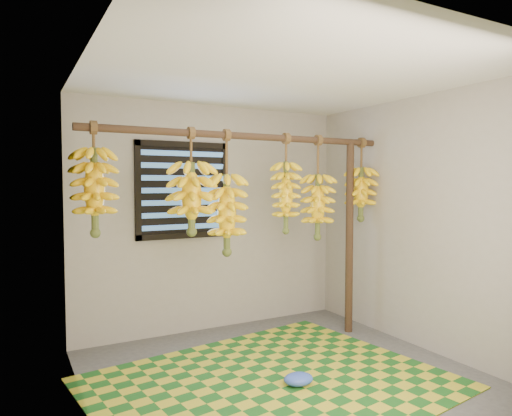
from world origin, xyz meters
TOP-DOWN VIEW (x-y plane):
  - floor at (0.00, 0.00)m, footprint 3.00×3.00m
  - ceiling at (0.00, 0.00)m, footprint 3.00×3.00m
  - wall_back at (0.00, 1.50)m, footprint 3.00×0.01m
  - wall_left at (-1.50, 0.00)m, footprint 0.01×3.00m
  - wall_right at (1.50, 0.00)m, footprint 0.01×3.00m
  - window at (-0.35, 1.48)m, footprint 1.00×0.04m
  - hanging_pole at (0.00, 0.70)m, footprint 3.00×0.06m
  - support_post at (1.20, 0.70)m, footprint 0.08×0.08m
  - woven_mat at (-0.17, -0.01)m, footprint 2.88×2.43m
  - plastic_bag at (-0.01, -0.15)m, footprint 0.27×0.22m
  - banana_bunch_a at (-1.35, 0.70)m, footprint 0.33×0.33m
  - banana_bunch_b at (-0.55, 0.70)m, footprint 0.39×0.39m
  - banana_bunch_c at (-0.22, 0.70)m, footprint 0.34×0.34m
  - banana_bunch_d at (0.41, 0.70)m, footprint 0.28×0.28m
  - banana_bunch_e at (0.79, 0.70)m, footprint 0.34×0.34m
  - banana_bunch_f at (1.35, 0.70)m, footprint 0.32×0.32m

SIDE VIEW (x-z plane):
  - floor at x=0.00m, z-range -0.01..0.00m
  - woven_mat at x=-0.17m, z-range 0.00..0.01m
  - plastic_bag at x=-0.01m, z-range 0.01..0.11m
  - support_post at x=1.20m, z-range 0.00..2.00m
  - wall_back at x=0.00m, z-range 0.00..2.40m
  - wall_left at x=-1.50m, z-range 0.00..2.40m
  - wall_right at x=1.50m, z-range 0.00..2.40m
  - banana_bunch_c at x=-0.22m, z-range 0.73..1.85m
  - banana_bunch_e at x=0.79m, z-range 0.82..1.86m
  - banana_bunch_d at x=0.41m, z-range 0.96..1.92m
  - banana_bunch_b at x=-0.55m, z-range 0.98..1.90m
  - banana_bunch_f at x=1.35m, z-range 1.02..1.90m
  - window at x=-0.35m, z-range 1.00..2.00m
  - banana_bunch_a at x=-1.35m, z-range 1.06..1.95m
  - hanging_pole at x=0.00m, z-range 1.97..2.03m
  - ceiling at x=0.00m, z-range 2.40..2.41m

